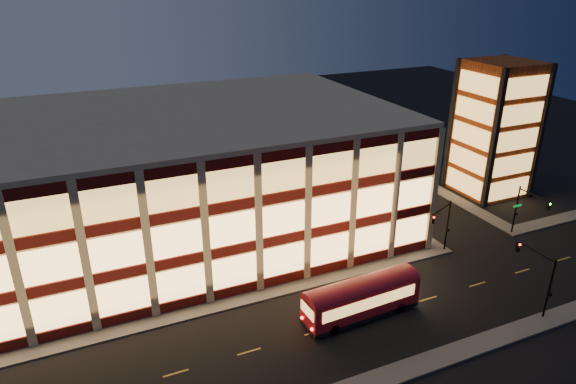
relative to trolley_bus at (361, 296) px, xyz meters
name	(u,v)px	position (x,y,z in m)	size (l,w,h in m)	color
ground	(247,305)	(-8.79, 5.53, -2.04)	(200.00, 200.00, 0.00)	black
sidewalk_office_south	(213,307)	(-11.79, 6.53, -1.96)	(54.00, 2.00, 0.15)	#514F4C
sidewalk_office_east	(363,197)	(14.21, 22.53, -1.96)	(2.00, 30.00, 0.15)	#514F4C
sidewalk_tower_south	(550,222)	(31.21, 6.53, -1.96)	(14.00, 2.00, 0.15)	#514F4C
sidewalk_tower_west	(428,184)	(25.21, 22.53, -1.96)	(2.00, 30.00, 0.15)	#514F4C
office_building	(170,176)	(-11.70, 22.44, 5.21)	(50.45, 30.45, 14.50)	tan
stair_tower	(495,129)	(31.16, 17.48, 6.95)	(8.60, 8.60, 18.00)	#8C3814
traffic_signal_far	(442,221)	(13.42, 5.76, 2.07)	(3.79, 1.87, 6.00)	black
traffic_signal_right	(527,206)	(24.71, 4.90, 2.06)	(1.20, 4.37, 6.00)	black
traffic_signal_near	(538,270)	(14.71, -5.50, 2.09)	(0.32, 4.45, 6.00)	black
trolley_bus	(361,296)	(0.00, 0.00, 0.00)	(10.97, 3.27, 3.68)	maroon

